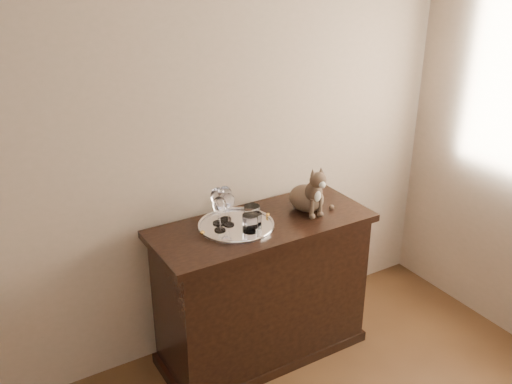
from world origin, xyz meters
TOP-DOWN VIEW (x-y plane):
  - wall_back at (0.00, 2.25)m, footprint 4.00×0.10m
  - sideboard at (0.60, 1.94)m, footprint 1.20×0.50m
  - tray at (0.46, 1.97)m, footprint 0.40×0.40m
  - wine_glass_a at (0.39, 2.04)m, footprint 0.08×0.08m
  - wine_glass_b at (0.44, 2.06)m, footprint 0.07×0.07m
  - wine_glass_c at (0.36, 1.96)m, footprint 0.07×0.07m
  - wine_glass_d at (0.43, 1.99)m, footprint 0.07×0.07m
  - tumbler_a at (0.53, 1.90)m, footprint 0.07×0.07m
  - tumbler_b at (0.49, 1.88)m, footprint 0.08×0.08m
  - tumbler_c at (0.55, 1.96)m, footprint 0.08×0.08m
  - cat at (0.89, 1.95)m, footprint 0.30×0.28m

SIDE VIEW (x-z plane):
  - sideboard at x=0.60m, z-range 0.00..0.85m
  - tray at x=0.46m, z-range 0.85..0.86m
  - tumbler_a at x=0.53m, z-range 0.86..0.94m
  - tumbler_b at x=0.49m, z-range 0.86..0.95m
  - tumbler_c at x=0.55m, z-range 0.86..0.95m
  - wine_glass_d at x=0.43m, z-range 0.86..1.04m
  - wine_glass_c at x=0.36m, z-range 0.86..1.05m
  - wine_glass_b at x=0.44m, z-range 0.86..1.05m
  - wine_glass_a at x=0.39m, z-range 0.86..1.06m
  - cat at x=0.89m, z-range 0.85..1.13m
  - wall_back at x=0.00m, z-range 0.00..2.70m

